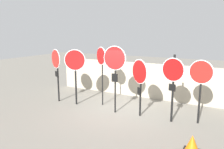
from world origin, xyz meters
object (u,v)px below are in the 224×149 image
Objects in this scene: stop_sign_4 at (140,76)px; stop_sign_3 at (115,63)px; stop_sign_6 at (201,77)px; stop_sign_5 at (173,76)px; traffic_cone_0 at (192,144)px; stop_sign_1 at (75,65)px; stop_sign_0 at (56,64)px; stop_sign_2 at (101,60)px.

stop_sign_3 is at bearing -137.91° from stop_sign_4.
stop_sign_4 is 2.11m from stop_sign_6.
stop_sign_5 is 5.04× the size of traffic_cone_0.
stop_sign_6 is (0.87, 0.30, -0.01)m from stop_sign_5.
stop_sign_1 is 4.17m from stop_sign_5.
stop_sign_4 is at bearing 141.54° from traffic_cone_0.
stop_sign_3 is 5.56× the size of traffic_cone_0.
stop_sign_4 is (4.00, 0.07, -0.19)m from stop_sign_0.
stop_sign_4 is at bearing 18.87° from stop_sign_2.
stop_sign_3 reaches higher than traffic_cone_0.
stop_sign_3 is 1.10× the size of stop_sign_5.
stop_sign_2 is at bearing 147.56° from stop_sign_3.
stop_sign_1 is 5.05m from stop_sign_6.
stop_sign_0 reaches higher than stop_sign_6.
stop_sign_3 reaches higher than stop_sign_5.
stop_sign_6 reaches higher than traffic_cone_0.
stop_sign_5 is (1.22, -0.01, 0.12)m from stop_sign_4.
stop_sign_3 reaches higher than stop_sign_6.
stop_sign_5 is 2.46m from traffic_cone_0.
traffic_cone_0 is (4.11, -2.18, -1.76)m from stop_sign_2.
stop_sign_5 reaches higher than stop_sign_6.
stop_sign_2 is 1.17× the size of stop_sign_4.
stop_sign_3 is 2.22m from stop_sign_5.
stop_sign_5 is (5.21, 0.06, -0.08)m from stop_sign_0.
stop_sign_6 is at bearing 93.15° from traffic_cone_0.
stop_sign_2 is at bearing -158.71° from stop_sign_4.
stop_sign_0 is 6.59m from traffic_cone_0.
stop_sign_6 is at bearing 42.06° from stop_sign_4.
stop_sign_6 is (4.00, -0.13, -0.33)m from stop_sign_2.
stop_sign_6 is at bearing 29.62° from stop_sign_2.
stop_sign_5 is (2.20, 0.13, -0.33)m from stop_sign_3.
stop_sign_5 is at bearing -150.26° from stop_sign_6.
stop_sign_2 reaches higher than stop_sign_5.
stop_sign_2 is at bearing -174.29° from stop_sign_5.
traffic_cone_0 is at bearing -45.28° from stop_sign_1.
stop_sign_4 is 0.91× the size of stop_sign_5.
stop_sign_1 is 1.16m from stop_sign_2.
stop_sign_6 reaches higher than stop_sign_4.
traffic_cone_0 is (0.11, -2.04, -1.43)m from stop_sign_6.
traffic_cone_0 is at bearing 9.71° from stop_sign_0.
stop_sign_4 is (1.92, -0.43, -0.44)m from stop_sign_2.
stop_sign_0 is 3.03m from stop_sign_3.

